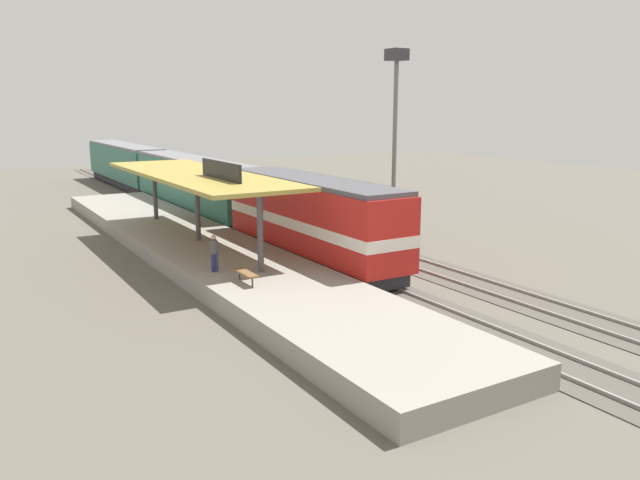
{
  "coord_description": "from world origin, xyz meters",
  "views": [
    {
      "loc": [
        -16.62,
        -33.1,
        8.3
      ],
      "look_at": [
        -1.38,
        -7.88,
        2.0
      ],
      "focal_mm": 35.24,
      "sensor_mm": 36.0,
      "label": 1
    }
  ],
  "objects_px": {
    "passenger_carriage_rear": "(125,164)",
    "person_waiting": "(214,251)",
    "locomotive": "(311,219)",
    "platform_bench": "(246,273)",
    "freight_car": "(318,203)",
    "light_mast": "(396,104)",
    "passenger_carriage_front": "(194,185)"
  },
  "relations": [
    {
      "from": "platform_bench",
      "to": "passenger_carriage_rear",
      "type": "distance_m",
      "value": 43.96
    },
    {
      "from": "freight_car",
      "to": "passenger_carriage_front",
      "type": "bearing_deg",
      "value": 112.54
    },
    {
      "from": "freight_car",
      "to": "light_mast",
      "type": "height_order",
      "value": "light_mast"
    },
    {
      "from": "person_waiting",
      "to": "light_mast",
      "type": "bearing_deg",
      "value": 20.12
    },
    {
      "from": "freight_car",
      "to": "person_waiting",
      "type": "xyz_separation_m",
      "value": [
        -11.01,
        -9.14,
        -0.12
      ]
    },
    {
      "from": "passenger_carriage_front",
      "to": "person_waiting",
      "type": "relative_size",
      "value": 11.7
    },
    {
      "from": "platform_bench",
      "to": "light_mast",
      "type": "distance_m",
      "value": 17.31
    },
    {
      "from": "passenger_carriage_front",
      "to": "freight_car",
      "type": "bearing_deg",
      "value": -67.46
    },
    {
      "from": "platform_bench",
      "to": "passenger_carriage_front",
      "type": "bearing_deg",
      "value": 75.22
    },
    {
      "from": "freight_car",
      "to": "light_mast",
      "type": "relative_size",
      "value": 1.03
    },
    {
      "from": "platform_bench",
      "to": "passenger_carriage_front",
      "type": "height_order",
      "value": "passenger_carriage_front"
    },
    {
      "from": "passenger_carriage_front",
      "to": "passenger_carriage_rear",
      "type": "distance_m",
      "value": 20.8
    },
    {
      "from": "freight_car",
      "to": "platform_bench",
      "type": "bearing_deg",
      "value": -132.3
    },
    {
      "from": "freight_car",
      "to": "light_mast",
      "type": "xyz_separation_m",
      "value": [
        3.2,
        -3.93,
        6.43
      ]
    },
    {
      "from": "passenger_carriage_front",
      "to": "person_waiting",
      "type": "distance_m",
      "value": 21.22
    },
    {
      "from": "passenger_carriage_rear",
      "to": "light_mast",
      "type": "height_order",
      "value": "light_mast"
    },
    {
      "from": "passenger_carriage_front",
      "to": "person_waiting",
      "type": "xyz_separation_m",
      "value": [
        -6.41,
        -20.22,
        -0.46
      ]
    },
    {
      "from": "platform_bench",
      "to": "light_mast",
      "type": "bearing_deg",
      "value": 29.2
    },
    {
      "from": "platform_bench",
      "to": "light_mast",
      "type": "relative_size",
      "value": 0.15
    },
    {
      "from": "passenger_carriage_front",
      "to": "freight_car",
      "type": "xyz_separation_m",
      "value": [
        4.6,
        -11.09,
        -0.34
      ]
    },
    {
      "from": "platform_bench",
      "to": "person_waiting",
      "type": "height_order",
      "value": "person_waiting"
    },
    {
      "from": "freight_car",
      "to": "light_mast",
      "type": "distance_m",
      "value": 8.19
    },
    {
      "from": "platform_bench",
      "to": "locomotive",
      "type": "height_order",
      "value": "locomotive"
    },
    {
      "from": "platform_bench",
      "to": "light_mast",
      "type": "height_order",
      "value": "light_mast"
    },
    {
      "from": "locomotive",
      "to": "freight_car",
      "type": "xyz_separation_m",
      "value": [
        4.6,
        6.91,
        -0.44
      ]
    },
    {
      "from": "freight_car",
      "to": "person_waiting",
      "type": "bearing_deg",
      "value": -140.31
    },
    {
      "from": "passenger_carriage_rear",
      "to": "person_waiting",
      "type": "bearing_deg",
      "value": -98.88
    },
    {
      "from": "passenger_carriage_front",
      "to": "passenger_carriage_rear",
      "type": "xyz_separation_m",
      "value": [
        0.0,
        20.8,
        0.0
      ]
    },
    {
      "from": "platform_bench",
      "to": "freight_car",
      "type": "relative_size",
      "value": 0.14
    },
    {
      "from": "passenger_carriage_front",
      "to": "person_waiting",
      "type": "bearing_deg",
      "value": -107.59
    },
    {
      "from": "locomotive",
      "to": "person_waiting",
      "type": "relative_size",
      "value": 8.44
    },
    {
      "from": "freight_car",
      "to": "person_waiting",
      "type": "distance_m",
      "value": 14.31
    }
  ]
}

